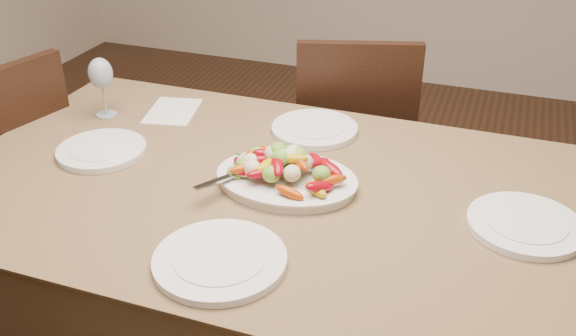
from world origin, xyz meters
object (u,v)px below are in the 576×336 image
(dining_table, at_px, (288,301))
(wine_glass, at_px, (102,86))
(serving_platter, at_px, (286,182))
(plate_far, at_px, (315,129))
(plate_near, at_px, (220,260))
(plate_right, at_px, (525,225))
(plate_left, at_px, (102,151))
(chair_far, at_px, (351,145))

(dining_table, xyz_separation_m, wine_glass, (-0.70, 0.23, 0.48))
(serving_platter, bearing_deg, wine_glass, 162.78)
(dining_table, height_order, plate_far, plate_far)
(dining_table, height_order, plate_near, plate_near)
(plate_right, bearing_deg, wine_glass, 170.81)
(plate_far, relative_size, plate_near, 0.90)
(serving_platter, distance_m, plate_near, 0.36)
(plate_near, bearing_deg, wine_glass, 139.38)
(dining_table, relative_size, plate_far, 7.03)
(plate_near, bearing_deg, plate_far, 90.38)
(dining_table, height_order, plate_right, plate_right)
(dining_table, bearing_deg, plate_left, 179.69)
(chair_far, distance_m, plate_far, 0.57)
(chair_far, relative_size, wine_glass, 4.64)
(chair_far, distance_m, plate_right, 1.06)
(wine_glass, bearing_deg, plate_far, 9.63)
(chair_far, bearing_deg, plate_near, 73.10)
(dining_table, bearing_deg, chair_far, 92.55)
(plate_far, bearing_deg, plate_near, -89.62)
(dining_table, height_order, chair_far, chair_far)
(plate_left, height_order, plate_right, same)
(plate_far, bearing_deg, plate_left, -147.44)
(plate_near, height_order, wine_glass, wine_glass)
(plate_left, height_order, wine_glass, wine_glass)
(plate_left, relative_size, plate_right, 0.93)
(plate_left, relative_size, wine_glass, 1.23)
(plate_far, distance_m, plate_near, 0.69)
(chair_far, distance_m, wine_glass, 0.98)
(dining_table, bearing_deg, wine_glass, 161.93)
(serving_platter, height_order, plate_left, serving_platter)
(plate_left, bearing_deg, wine_glass, 120.72)
(dining_table, distance_m, plate_right, 0.70)
(dining_table, xyz_separation_m, plate_right, (0.58, 0.02, 0.39))
(serving_platter, distance_m, wine_glass, 0.73)
(plate_right, xyz_separation_m, plate_far, (-0.62, 0.32, 0.00))
(serving_platter, distance_m, plate_left, 0.56)
(plate_left, xyz_separation_m, plate_far, (0.53, 0.34, 0.00))
(plate_left, bearing_deg, plate_near, -33.05)
(plate_right, distance_m, wine_glass, 1.31)
(plate_left, distance_m, wine_glass, 0.28)
(chair_far, height_order, plate_left, chair_far)
(serving_platter, relative_size, plate_right, 1.35)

